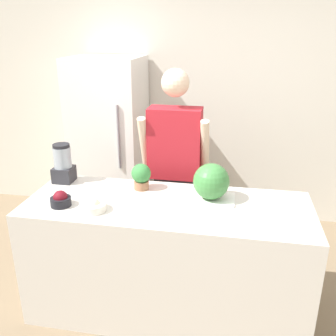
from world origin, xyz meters
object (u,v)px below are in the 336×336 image
potted_plant (141,176)px  watermelon (211,181)px  bowl_cherries (61,200)px  refrigerator (110,143)px  person (175,169)px  bowl_cream (93,206)px  blender (63,164)px

potted_plant → watermelon: bearing=-10.3°
potted_plant → bowl_cherries: bearing=-141.4°
refrigerator → watermelon: 1.68m
person → bowl_cream: size_ratio=9.78×
blender → refrigerator: bearing=89.3°
watermelon → blender: blender is taller
person → watermelon: 0.66m
refrigerator → blender: (-0.01, -1.08, 0.15)m
refrigerator → person: refrigerator is taller
person → bowl_cherries: person is taller
watermelon → bowl_cream: watermelon is taller
potted_plant → refrigerator: bearing=119.5°
bowl_cherries → potted_plant: 0.61m
blender → potted_plant: (0.64, -0.03, -0.04)m
blender → bowl_cherries: bearing=-68.0°
person → refrigerator: bearing=140.7°
watermelon → potted_plant: watermelon is taller
refrigerator → potted_plant: bearing=-60.5°
person → potted_plant: (-0.18, -0.45, 0.10)m
person → bowl_cream: person is taller
watermelon → bowl_cherries: (-1.01, -0.28, -0.10)m
person → bowl_cherries: bearing=-128.5°
refrigerator → bowl_cherries: (0.15, -1.49, 0.05)m
watermelon → blender: size_ratio=0.83×
refrigerator → watermelon: refrigerator is taller
watermelon → potted_plant: (-0.53, 0.10, -0.03)m
person → blender: bearing=-153.3°
potted_plant → blender: bearing=177.1°
bowl_cream → blender: blender is taller
bowl_cream → potted_plant: potted_plant is taller
person → bowl_cherries: (-0.66, -0.82, 0.04)m
watermelon → potted_plant: bearing=169.7°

